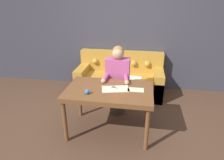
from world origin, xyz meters
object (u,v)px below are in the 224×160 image
(scissors, at_px, (116,88))
(pin_cushion, at_px, (87,92))
(couch, at_px, (120,79))
(person, at_px, (118,81))
(dining_table, at_px, (109,94))

(scissors, bearing_deg, pin_cushion, -144.63)
(couch, height_order, scissors, couch)
(person, bearing_deg, couch, 94.21)
(dining_table, xyz_separation_m, couch, (-0.01, 1.44, -0.36))
(couch, relative_size, person, 1.46)
(scissors, xyz_separation_m, pin_cushion, (-0.37, -0.26, 0.03))
(scissors, bearing_deg, dining_table, -148.56)
(couch, bearing_deg, pin_cushion, -99.31)
(couch, relative_size, pin_cushion, 26.19)
(pin_cushion, bearing_deg, person, 66.85)
(couch, bearing_deg, dining_table, -89.68)
(person, distance_m, scissors, 0.53)
(dining_table, xyz_separation_m, person, (0.06, 0.57, -0.02))
(dining_table, relative_size, person, 1.03)
(person, height_order, scissors, person)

